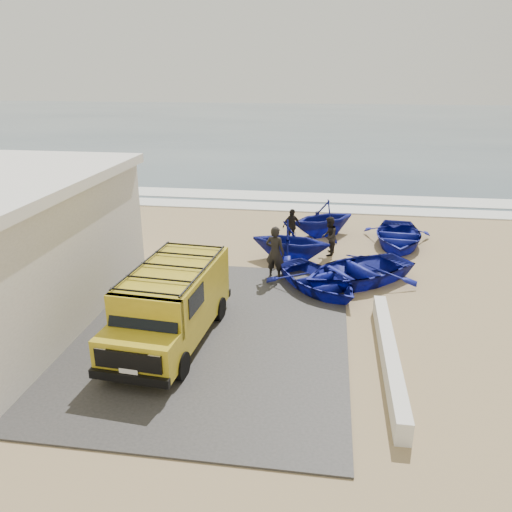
{
  "coord_description": "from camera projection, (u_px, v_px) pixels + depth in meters",
  "views": [
    {
      "loc": [
        3.25,
        -14.33,
        7.1
      ],
      "look_at": [
        0.97,
        1.19,
        1.2
      ],
      "focal_mm": 35.0,
      "sensor_mm": 36.0,
      "label": 1
    }
  ],
  "objects": [
    {
      "name": "ground",
      "position": [
        221.0,
        302.0,
        16.21
      ],
      "size": [
        160.0,
        160.0,
        0.0
      ],
      "primitive_type": "plane",
      "color": "tan"
    },
    {
      "name": "slab",
      "position": [
        140.0,
        326.0,
        14.62
      ],
      "size": [
        12.0,
        10.0,
        0.05
      ],
      "primitive_type": "cube",
      "color": "#3D3A38",
      "rests_on": "ground"
    },
    {
      "name": "ocean",
      "position": [
        307.0,
        124.0,
        68.08
      ],
      "size": [
        180.0,
        88.0,
        0.01
      ],
      "primitive_type": "cube",
      "color": "#385166",
      "rests_on": "ground"
    },
    {
      "name": "surf_line",
      "position": [
        267.0,
        207.0,
        27.32
      ],
      "size": [
        180.0,
        1.6,
        0.06
      ],
      "primitive_type": "cube",
      "color": "white",
      "rests_on": "ground"
    },
    {
      "name": "surf_wash",
      "position": [
        272.0,
        196.0,
        29.63
      ],
      "size": [
        180.0,
        2.2,
        0.04
      ],
      "primitive_type": "cube",
      "color": "white",
      "rests_on": "ground"
    },
    {
      "name": "parapet",
      "position": [
        389.0,
        356.0,
        12.66
      ],
      "size": [
        0.35,
        6.0,
        0.55
      ],
      "primitive_type": "cube",
      "color": "silver",
      "rests_on": "ground"
    },
    {
      "name": "van",
      "position": [
        171.0,
        302.0,
        13.56
      ],
      "size": [
        2.36,
        5.14,
        2.14
      ],
      "rotation": [
        0.0,
        0.0,
        -0.08
      ],
      "color": "gold",
      "rests_on": "ground"
    },
    {
      "name": "boat_near_left",
      "position": [
        318.0,
        280.0,
        16.93
      ],
      "size": [
        4.38,
        4.57,
        0.77
      ],
      "primitive_type": "imported",
      "rotation": [
        0.0,
        0.0,
        0.66
      ],
      "color": "#121B93",
      "rests_on": "ground"
    },
    {
      "name": "boat_near_right",
      "position": [
        356.0,
        270.0,
        17.55
      ],
      "size": [
        5.29,
        5.02,
        0.89
      ],
      "primitive_type": "imported",
      "rotation": [
        0.0,
        0.0,
        -0.94
      ],
      "color": "#121B93",
      "rests_on": "ground"
    },
    {
      "name": "boat_mid_left",
      "position": [
        291.0,
        241.0,
        19.46
      ],
      "size": [
        3.44,
        3.09,
        1.62
      ],
      "primitive_type": "imported",
      "rotation": [
        0.0,
        0.0,
        1.42
      ],
      "color": "#121B93",
      "rests_on": "ground"
    },
    {
      "name": "boat_mid_right",
      "position": [
        398.0,
        236.0,
        21.27
      ],
      "size": [
        3.27,
        4.33,
        0.85
      ],
      "primitive_type": "imported",
      "rotation": [
        0.0,
        0.0,
        -0.09
      ],
      "color": "#121B93",
      "rests_on": "ground"
    },
    {
      "name": "boat_far_left",
      "position": [
        323.0,
        218.0,
        22.4
      ],
      "size": [
        4.08,
        3.98,
        1.64
      ],
      "primitive_type": "imported",
      "rotation": [
        0.0,
        0.0,
        -0.96
      ],
      "color": "#121B93",
      "rests_on": "ground"
    },
    {
      "name": "fisherman_front",
      "position": [
        275.0,
        252.0,
        17.76
      ],
      "size": [
        0.81,
        0.64,
        1.94
      ],
      "primitive_type": "imported",
      "rotation": [
        0.0,
        0.0,
        2.86
      ],
      "color": "black",
      "rests_on": "ground"
    },
    {
      "name": "fisherman_middle",
      "position": [
        329.0,
        236.0,
        20.03
      ],
      "size": [
        0.71,
        0.86,
        1.59
      ],
      "primitive_type": "imported",
      "rotation": [
        0.0,
        0.0,
        -1.72
      ],
      "color": "black",
      "rests_on": "ground"
    },
    {
      "name": "fisherman_back",
      "position": [
        292.0,
        226.0,
        21.47
      ],
      "size": [
        0.92,
        0.84,
        1.51
      ],
      "primitive_type": "imported",
      "rotation": [
        0.0,
        0.0,
        0.67
      ],
      "color": "black",
      "rests_on": "ground"
    }
  ]
}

